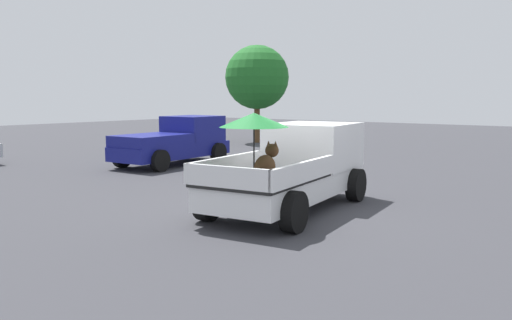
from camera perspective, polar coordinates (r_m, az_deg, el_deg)
ground_plane at (r=11.94m, az=3.51°, el=-5.43°), size 80.00×80.00×0.00m
pickup_truck_main at (r=12.12m, az=4.39°, el=-0.56°), size 5.26×2.80×2.24m
pickup_truck_red at (r=20.09m, az=-8.71°, el=2.02°), size 4.90×2.39×1.80m
tree_by_lot at (r=29.43m, az=0.11°, el=8.95°), size 3.54×3.54×5.40m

